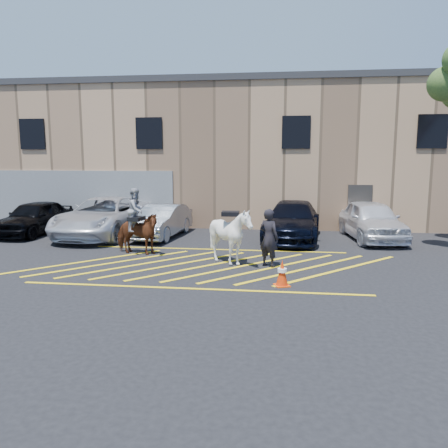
# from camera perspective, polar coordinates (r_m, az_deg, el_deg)

# --- Properties ---
(ground) EXTENTS (90.00, 90.00, 0.00)m
(ground) POSITION_cam_1_polar(r_m,az_deg,el_deg) (14.45, -2.04, -5.18)
(ground) COLOR black
(ground) RESTS_ON ground
(car_black_suv) EXTENTS (2.08, 4.58, 1.52)m
(car_black_suv) POSITION_cam_1_polar(r_m,az_deg,el_deg) (21.56, -23.48, 0.80)
(car_black_suv) COLOR black
(car_black_suv) RESTS_ON ground
(car_white_pickup) EXTENTS (3.24, 6.31, 1.71)m
(car_white_pickup) POSITION_cam_1_polar(r_m,az_deg,el_deg) (20.07, -15.31, 0.93)
(car_white_pickup) COLOR silver
(car_white_pickup) RESTS_ON ground
(car_silver_sedan) EXTENTS (1.96, 4.42, 1.41)m
(car_silver_sedan) POSITION_cam_1_polar(r_m,az_deg,el_deg) (19.26, -8.16, 0.39)
(car_silver_sedan) COLOR gray
(car_silver_sedan) RESTS_ON ground
(car_blue_suv) EXTENTS (2.77, 5.64, 1.58)m
(car_blue_suv) POSITION_cam_1_polar(r_m,az_deg,el_deg) (18.86, 8.92, 0.46)
(car_blue_suv) COLOR black
(car_blue_suv) RESTS_ON ground
(car_white_suv) EXTENTS (2.45, 5.03, 1.65)m
(car_white_suv) POSITION_cam_1_polar(r_m,az_deg,el_deg) (19.53, 18.70, 0.49)
(car_white_suv) COLOR white
(car_white_suv) RESTS_ON ground
(handler) EXTENTS (0.81, 0.74, 1.87)m
(handler) POSITION_cam_1_polar(r_m,az_deg,el_deg) (13.94, 5.88, -1.82)
(handler) COLOR black
(handler) RESTS_ON ground
(warehouse) EXTENTS (32.42, 10.20, 7.30)m
(warehouse) POSITION_cam_1_polar(r_m,az_deg,el_deg) (25.93, 2.17, 9.15)
(warehouse) COLOR tan
(warehouse) RESTS_ON ground
(hatching_zone) EXTENTS (12.60, 5.12, 0.01)m
(hatching_zone) POSITION_cam_1_polar(r_m,az_deg,el_deg) (14.16, -2.23, -5.45)
(hatching_zone) COLOR yellow
(hatching_zone) RESTS_ON ground
(mounted_bay) EXTENTS (1.94, 1.16, 2.39)m
(mounted_bay) POSITION_cam_1_polar(r_m,az_deg,el_deg) (15.95, -11.34, -0.48)
(mounted_bay) COLOR brown
(mounted_bay) RESTS_ON ground
(saddled_white) EXTENTS (1.57, 1.75, 1.87)m
(saddled_white) POSITION_cam_1_polar(r_m,az_deg,el_deg) (14.20, 0.84, -1.54)
(saddled_white) COLOR white
(saddled_white) RESTS_ON ground
(traffic_cone) EXTENTS (0.49, 0.49, 0.73)m
(traffic_cone) POSITION_cam_1_polar(r_m,az_deg,el_deg) (12.03, 7.60, -6.34)
(traffic_cone) COLOR #FF490A
(traffic_cone) RESTS_ON ground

